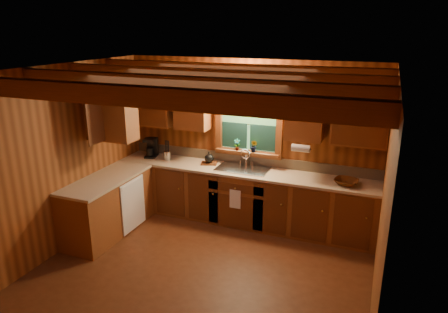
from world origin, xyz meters
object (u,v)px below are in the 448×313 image
at_px(coffee_maker, 151,147).
at_px(cutting_board, 209,163).
at_px(sink, 243,172).
at_px(wicker_basket, 346,182).

height_order(coffee_maker, cutting_board, coffee_maker).
bearing_deg(cutting_board, coffee_maker, 162.59).
bearing_deg(sink, wicker_basket, -3.09).
relative_size(coffee_maker, cutting_board, 1.29).
distance_m(sink, wicker_basket, 1.61).
relative_size(coffee_maker, wicker_basket, 0.99).
xyz_separation_m(coffee_maker, wicker_basket, (3.30, -0.14, -0.12)).
bearing_deg(wicker_basket, cutting_board, 176.67).
distance_m(coffee_maker, cutting_board, 1.10).
bearing_deg(coffee_maker, sink, -17.46).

